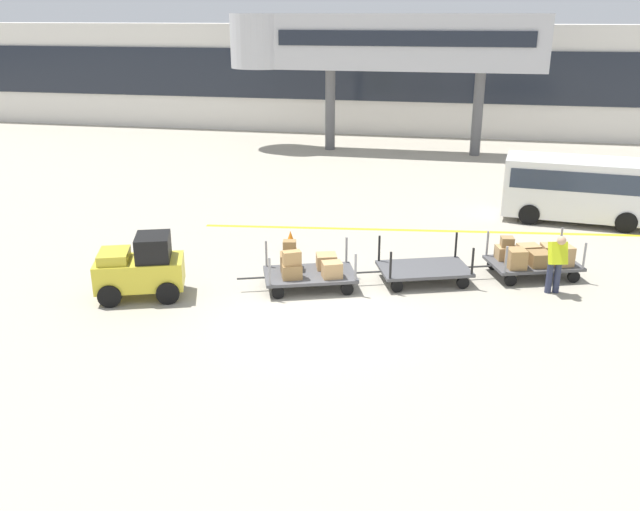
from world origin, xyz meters
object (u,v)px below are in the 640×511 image
Objects in this scene: baggage_tug at (141,268)px; shuttle_van at (579,185)px; baggage_cart_tail at (534,257)px; safety_cone_near at (291,240)px; baggage_cart_middle at (424,269)px; baggage_handler at (556,261)px; baggage_cart_lead at (308,268)px.

baggage_tug is 0.47× the size of shuttle_van.
safety_cone_near is (-6.89, 0.85, -0.25)m from baggage_cart_tail.
baggage_cart_middle is at bearing 19.82° from baggage_tug.
baggage_cart_tail is at bearing -108.17° from shuttle_van.
safety_cone_near is at bearing 57.93° from baggage_tug.
baggage_cart_tail reaches higher than safety_cone_near.
baggage_tug is 0.77× the size of baggage_cart_middle.
baggage_cart_middle is 3.28m from baggage_handler.
baggage_tug is 10.23m from baggage_handler.
baggage_cart_middle is 3.01m from baggage_cart_tail.
baggage_tug is at bearing -160.26° from baggage_cart_tail.
baggage_cart_lead is at bearing -171.87° from baggage_handler.
baggage_handler is (6.11, 0.87, 0.34)m from baggage_cart_lead.
baggage_tug is 10.17m from baggage_cart_tail.
shuttle_van is at bearing 54.76° from baggage_cart_middle.
baggage_cart_tail is at bearing 19.43° from baggage_cart_lead.
baggage_cart_lead is 6.18m from baggage_handler.
baggage_cart_middle is (2.87, 1.01, -0.18)m from baggage_cart_lead.
baggage_cart_middle is 1.00× the size of baggage_cart_tail.
baggage_tug is 14.57m from shuttle_van.
shuttle_van is 9.99m from safety_cone_near.
shuttle_van is 9.04× the size of safety_cone_near.
baggage_handler is at bearing -70.49° from baggage_cart_tail.
safety_cone_near is at bearing 112.46° from baggage_cart_lead.
baggage_cart_lead reaches higher than baggage_cart_tail.
baggage_cart_middle is (6.73, 2.43, -0.41)m from baggage_tug.
baggage_cart_lead is at bearing -160.57° from baggage_cart_tail.
baggage_tug reaches higher than baggage_cart_middle.
shuttle_van reaches higher than baggage_cart_tail.
baggage_cart_lead is 1.00× the size of baggage_cart_middle.
safety_cone_near is at bearing 155.40° from baggage_cart_middle.
baggage_cart_middle is 5.58× the size of safety_cone_near.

